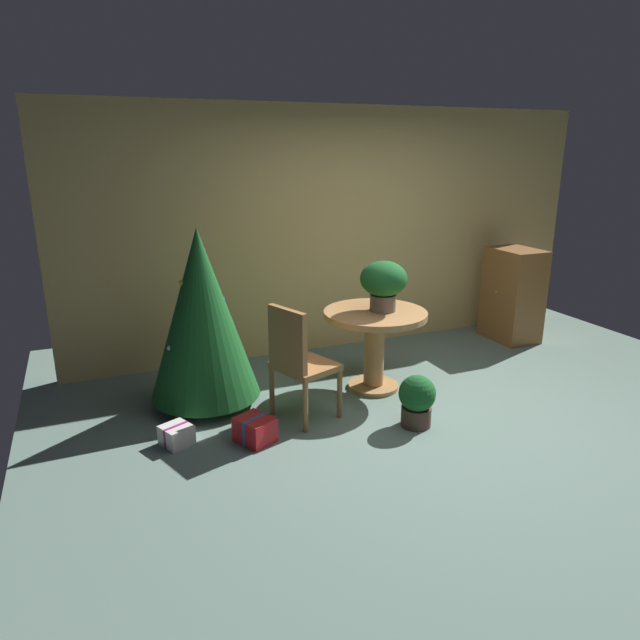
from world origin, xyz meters
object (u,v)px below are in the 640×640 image
Objects in this scene: holiday_tree at (202,314)px; wooden_cabinet at (513,295)px; gift_box_cream at (177,435)px; potted_plant at (417,399)px; gift_box_red at (255,430)px; wooden_chair_left_near at (298,358)px; round_dining_table at (375,333)px; flower_vase at (383,282)px.

wooden_cabinet is (3.68, 0.39, -0.29)m from holiday_tree.
potted_plant is at bearing -13.53° from gift_box_cream.
gift_box_red is at bearing -18.29° from gift_box_cream.
holiday_tree is at bearing 137.48° from wooden_chair_left_near.
gift_box_red is (0.20, -0.82, -0.72)m from holiday_tree.
wooden_chair_left_near is 0.91m from holiday_tree.
round_dining_table is 3.43× the size of gift_box_cream.
holiday_tree is at bearing 169.99° from flower_vase.
wooden_chair_left_near is at bearing -42.52° from holiday_tree.
round_dining_table is 1.97m from gift_box_cream.
flower_vase is 0.47× the size of wooden_chair_left_near.
potted_plant is (-2.20, -1.47, -0.31)m from wooden_cabinet.
holiday_tree reaches higher than gift_box_red.
holiday_tree is at bearing 59.96° from gift_box_cream.
potted_plant is at bearing -92.66° from round_dining_table.
gift_box_red is at bearing -158.77° from flower_vase.
wooden_cabinet is at bearing 33.73° from potted_plant.
flower_vase is 0.29× the size of holiday_tree.
wooden_chair_left_near is 0.91× the size of wooden_cabinet.
wooden_cabinet reaches higher than wooden_chair_left_near.
wooden_cabinet is (3.04, 0.98, -0.00)m from wooden_chair_left_near.
wooden_cabinet is at bearing 17.03° from round_dining_table.
holiday_tree is 4.47× the size of gift_box_red.
wooden_cabinet is (3.48, 1.21, 0.44)m from gift_box_red.
wooden_chair_left_near is at bearing -162.10° from wooden_cabinet.
wooden_cabinet reaches higher than gift_box_red.
wooden_cabinet reaches higher than potted_plant.
round_dining_table is 0.93m from wooden_chair_left_near.
holiday_tree is (-0.64, 0.59, 0.28)m from wooden_chair_left_near.
round_dining_table is at bearing 171.04° from flower_vase.
gift_box_cream is at bearing -120.04° from holiday_tree.
flower_vase is at bearing -162.20° from wooden_cabinet.
gift_box_red is 0.59m from gift_box_cream.
holiday_tree is (-1.52, 0.27, 0.28)m from round_dining_table.
wooden_chair_left_near is 3.54× the size of gift_box_cream.
wooden_chair_left_near is 0.62× the size of holiday_tree.
gift_box_red is (-0.44, -0.23, -0.44)m from wooden_chair_left_near.
flower_vase is 1.62m from holiday_tree.
flower_vase is 1.10m from wooden_chair_left_near.
wooden_cabinet is (2.09, 0.67, -0.49)m from flower_vase.
potted_plant is at bearing -146.27° from wooden_cabinet.
holiday_tree is 1.04m from gift_box_cream.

